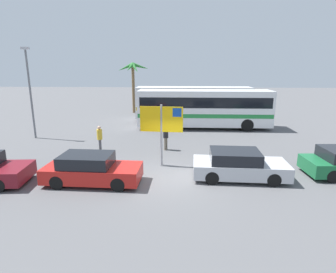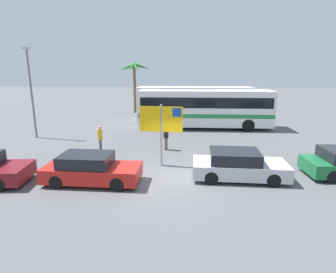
# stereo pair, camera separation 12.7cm
# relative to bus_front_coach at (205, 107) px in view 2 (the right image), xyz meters

# --- Properties ---
(ground) EXTENTS (120.00, 120.00, 0.00)m
(ground) POSITION_rel_bus_front_coach_xyz_m (-2.50, -11.21, -1.78)
(ground) COLOR #565659
(bus_front_coach) EXTENTS (10.93, 2.58, 3.17)m
(bus_front_coach) POSITION_rel_bus_front_coach_xyz_m (0.00, 0.00, 0.00)
(bus_front_coach) COLOR white
(bus_front_coach) RESTS_ON ground
(bus_rear_coach) EXTENTS (10.93, 2.58, 3.17)m
(bus_rear_coach) POSITION_rel_bus_front_coach_xyz_m (-0.74, 3.66, 0.00)
(bus_rear_coach) COLOR white
(bus_rear_coach) RESTS_ON ground
(ferry_sign) EXTENTS (2.20, 0.24, 3.20)m
(ferry_sign) POSITION_rel_bus_front_coach_xyz_m (-2.86, -9.39, 0.54)
(ferry_sign) COLOR gray
(ferry_sign) RESTS_ON ground
(car_red) EXTENTS (4.27, 1.81, 1.32)m
(car_red) POSITION_rel_bus_front_coach_xyz_m (-5.85, -11.86, -1.15)
(car_red) COLOR red
(car_red) RESTS_ON ground
(car_silver) EXTENTS (4.32, 1.97, 1.32)m
(car_silver) POSITION_rel_bus_front_coach_xyz_m (0.76, -11.00, -1.15)
(car_silver) COLOR #B7BABF
(car_silver) RESTS_ON ground
(pedestrian_near_sign) EXTENTS (0.32, 0.32, 1.60)m
(pedestrian_near_sign) POSITION_rel_bus_front_coach_xyz_m (-2.85, -6.61, -0.85)
(pedestrian_near_sign) COLOR #706656
(pedestrian_near_sign) RESTS_ON ground
(pedestrian_crossing_lot) EXTENTS (0.32, 0.32, 1.60)m
(pedestrian_crossing_lot) POSITION_rel_bus_front_coach_xyz_m (-6.81, -7.20, -0.85)
(pedestrian_crossing_lot) COLOR #4C4C51
(pedestrian_crossing_lot) RESTS_ON ground
(lamp_post_left_side) EXTENTS (0.56, 0.20, 6.35)m
(lamp_post_left_side) POSITION_rel_bus_front_coach_xyz_m (-12.52, -4.07, 1.71)
(lamp_post_left_side) COLOR slate
(lamp_post_left_side) RESTS_ON ground
(palm_tree_seaside) EXTENTS (3.46, 3.51, 5.53)m
(palm_tree_seaside) POSITION_rel_bus_front_coach_xyz_m (-7.24, 7.79, 2.80)
(palm_tree_seaside) COLOR brown
(palm_tree_seaside) RESTS_ON ground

